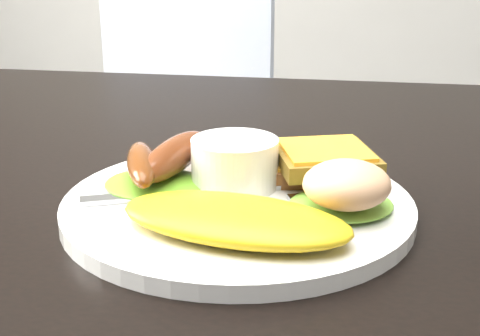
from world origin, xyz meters
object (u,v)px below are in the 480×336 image
dining_table (254,194)px  person (242,93)px  dining_chair (169,168)px  plate (238,206)px

dining_table → person: bearing=100.1°
dining_table → dining_chair: size_ratio=2.88×
dining_table → dining_chair: bearing=110.6°
plate → person: bearing=99.1°
dining_chair → plate: size_ratio=1.64×
dining_table → dining_chair: (-0.31, 0.83, -0.28)m
plate → dining_table: bearing=90.8°
person → plate: bearing=121.1°
dining_table → person: size_ratio=0.93×
dining_chair → plate: 1.02m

